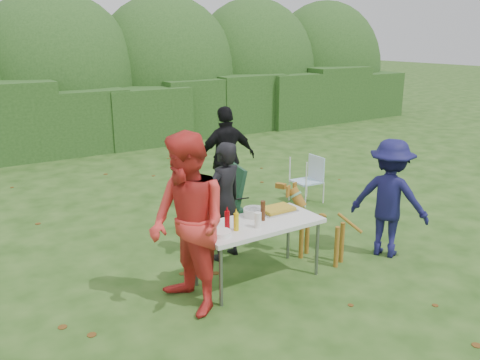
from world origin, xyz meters
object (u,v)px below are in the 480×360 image
lawn_chair (307,179)px  beer_bottle (263,211)px  dog (322,226)px  person_black_puffy (227,158)px  person_red_jacket (188,225)px  person_cook (224,201)px  paper_towel_roll (209,215)px  child (390,198)px  mustard_bottle (236,222)px  folding_table (258,226)px  ketchup_bottle (227,221)px  camping_chair (219,203)px

lawn_chair → beer_bottle: (-2.33, -1.93, 0.46)m
dog → beer_bottle: bearing=65.6°
person_black_puffy → person_red_jacket: bearing=58.7°
person_red_jacket → person_cook: bearing=129.1°
person_cook → paper_towel_roll: size_ratio=5.97×
child → mustard_bottle: (-2.22, 0.25, 0.06)m
beer_bottle → child: bearing=-10.7°
child → folding_table: bearing=51.9°
beer_bottle → person_black_puffy: bearing=67.6°
person_cook → lawn_chair: size_ratio=1.92×
folding_table → ketchup_bottle: size_ratio=6.82×
folding_table → lawn_chair: bearing=38.9°
child → person_black_puffy: bearing=-12.2°
ketchup_bottle → beer_bottle: bearing=2.9°
child → ketchup_bottle: bearing=54.0°
person_cook → mustard_bottle: bearing=53.3°
child → ketchup_bottle: (-2.30, 0.31, 0.07)m
person_black_puffy → lawn_chair: person_black_puffy is taller
person_cook → lawn_chair: 2.69m
paper_towel_roll → mustard_bottle: bearing=-55.6°
mustard_bottle → beer_bottle: 0.44m
folding_table → beer_bottle: beer_bottle is taller
folding_table → mustard_bottle: mustard_bottle is taller
dog → camping_chair: camping_chair is taller
person_red_jacket → mustard_bottle: (0.63, 0.06, -0.12)m
child → ketchup_bottle: 2.32m
folding_table → ketchup_bottle: ketchup_bottle is taller
person_red_jacket → ketchup_bottle: size_ratio=8.74×
ketchup_bottle → paper_towel_roll: size_ratio=0.85×
camping_chair → lawn_chair: 2.21m
beer_bottle → paper_towel_roll: 0.64m
camping_chair → paper_towel_roll: (-0.82, -1.16, 0.34)m
lawn_chair → ketchup_bottle: ketchup_bottle is taller
person_cook → mustard_bottle: (-0.36, -0.85, 0.06)m
person_red_jacket → camping_chair: (1.26, 1.49, -0.43)m
lawn_chair → mustard_bottle: bearing=39.5°
person_red_jacket → paper_towel_roll: bearing=123.8°
paper_towel_roll → person_black_puffy: bearing=54.1°
person_black_puffy → camping_chair: 1.38m
child → person_cook: bearing=31.3°
dog → ketchup_bottle: bearing=66.9°
paper_towel_roll → child: bearing=-12.2°
person_cook → camping_chair: (0.27, 0.59, -0.24)m
person_cook → paper_towel_roll: person_cook is taller
person_cook → person_black_puffy: (1.07, 1.66, 0.08)m
child → paper_towel_roll: (-2.41, 0.52, 0.09)m
person_black_puffy → lawn_chair: 1.49m
folding_table → person_black_puffy: size_ratio=0.87×
paper_towel_roll → folding_table: bearing=-19.9°
person_black_puffy → camping_chair: size_ratio=1.62×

